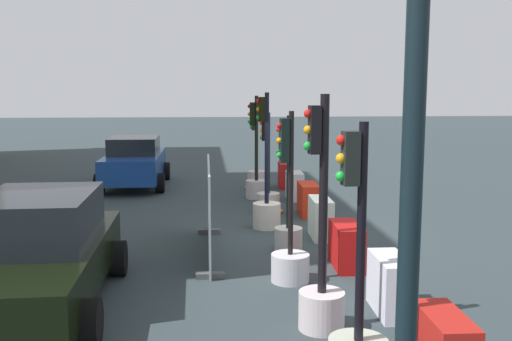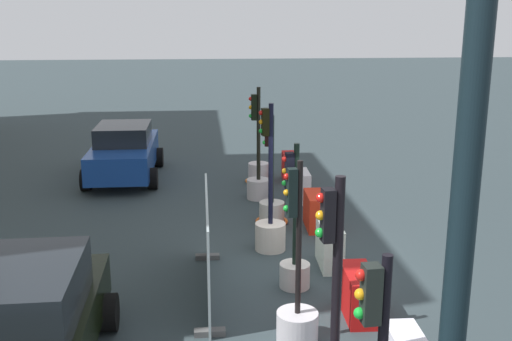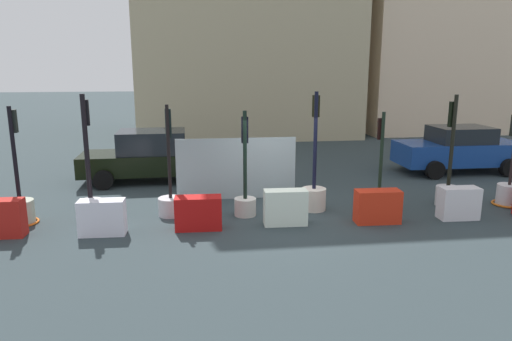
% 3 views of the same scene
% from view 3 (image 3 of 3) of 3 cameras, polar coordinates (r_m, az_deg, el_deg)
% --- Properties ---
extents(ground_plane, '(120.00, 120.00, 0.00)m').
position_cam_3_polar(ground_plane, '(12.36, 3.10, -5.45)').
color(ground_plane, '#2E3A3D').
extents(traffic_light_0, '(0.80, 0.80, 2.91)m').
position_cam_3_polar(traffic_light_0, '(12.95, -26.82, -3.67)').
color(traffic_light_0, '#AEB59F').
rests_on(traffic_light_0, ground_plane).
extents(traffic_light_1, '(0.63, 0.63, 3.18)m').
position_cam_3_polar(traffic_light_1, '(12.49, -19.56, -2.73)').
color(traffic_light_1, silver).
rests_on(traffic_light_1, ground_plane).
extents(traffic_light_2, '(0.65, 0.65, 2.89)m').
position_cam_3_polar(traffic_light_2, '(12.39, -10.38, -3.14)').
color(traffic_light_2, silver).
rests_on(traffic_light_2, ground_plane).
extents(traffic_light_3, '(0.57, 0.57, 2.74)m').
position_cam_3_polar(traffic_light_3, '(12.17, -1.33, -2.80)').
color(traffic_light_3, beige).
rests_on(traffic_light_3, ground_plane).
extents(traffic_light_4, '(0.66, 0.66, 3.19)m').
position_cam_3_polar(traffic_light_4, '(12.73, 7.07, -2.31)').
color(traffic_light_4, beige).
rests_on(traffic_light_4, ground_plane).
extents(traffic_light_5, '(0.80, 0.80, 2.66)m').
position_cam_3_polar(traffic_light_5, '(13.10, 14.75, -2.94)').
color(traffic_light_5, beige).
rests_on(traffic_light_5, ground_plane).
extents(traffic_light_6, '(0.64, 0.64, 3.08)m').
position_cam_3_polar(traffic_light_6, '(14.07, 22.39, -1.61)').
color(traffic_light_6, silver).
rests_on(traffic_light_6, ground_plane).
extents(traffic_light_7, '(0.83, 0.83, 2.70)m').
position_cam_3_polar(traffic_light_7, '(14.90, 28.44, -2.13)').
color(traffic_light_7, silver).
rests_on(traffic_light_7, ground_plane).
extents(construction_barrier_0, '(0.98, 0.45, 0.88)m').
position_cam_3_polar(construction_barrier_0, '(12.18, -28.57, -5.14)').
color(construction_barrier_0, '#AF1C16').
rests_on(construction_barrier_0, ground_plane).
extents(construction_barrier_1, '(1.05, 0.47, 0.83)m').
position_cam_3_polar(construction_barrier_1, '(11.41, -18.25, -5.46)').
color(construction_barrier_1, white).
rests_on(construction_barrier_1, ground_plane).
extents(construction_barrier_2, '(1.12, 0.51, 0.80)m').
position_cam_3_polar(construction_barrier_2, '(11.29, -7.04, -5.16)').
color(construction_barrier_2, '#B41110').
rests_on(construction_barrier_2, ground_plane).
extents(construction_barrier_3, '(1.07, 0.45, 0.88)m').
position_cam_3_polar(construction_barrier_3, '(11.52, 3.61, -4.51)').
color(construction_barrier_3, white).
rests_on(construction_barrier_3, ground_plane).
extents(construction_barrier_4, '(1.12, 0.50, 0.83)m').
position_cam_3_polar(construction_barrier_4, '(12.04, 14.61, -4.27)').
color(construction_barrier_4, red).
rests_on(construction_barrier_4, ground_plane).
extents(construction_barrier_5, '(1.00, 0.48, 0.83)m').
position_cam_3_polar(construction_barrier_5, '(13.02, 23.49, -3.67)').
color(construction_barrier_5, silver).
rests_on(construction_barrier_5, ground_plane).
extents(car_black_sedan, '(4.60, 2.26, 1.71)m').
position_cam_3_polar(car_black_sedan, '(16.15, -12.67, 1.68)').
color(car_black_sedan, black).
rests_on(car_black_sedan, ground_plane).
extents(car_blue_estate, '(4.46, 2.18, 1.67)m').
position_cam_3_polar(car_blue_estate, '(18.63, 23.51, 2.37)').
color(car_blue_estate, navy).
rests_on(car_blue_estate, ground_plane).
extents(building_corner_block, '(10.89, 6.92, 14.29)m').
position_cam_3_polar(building_corner_block, '(31.17, 22.30, 17.97)').
color(building_corner_block, beige).
rests_on(building_corner_block, ground_plane).
extents(site_fence_panel, '(3.49, 0.50, 1.80)m').
position_cam_3_polar(site_fence_panel, '(13.64, -2.40, 0.02)').
color(site_fence_panel, '#96A6AA').
rests_on(site_fence_panel, ground_plane).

